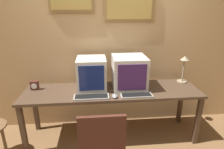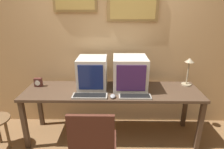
% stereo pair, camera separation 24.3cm
% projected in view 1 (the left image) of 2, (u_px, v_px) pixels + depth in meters
% --- Properties ---
extents(wall_back, '(8.00, 0.08, 2.60)m').
position_uv_depth(wall_back, '(109.00, 41.00, 2.71)').
color(wall_back, tan).
rests_on(wall_back, ground_plane).
extents(desk, '(2.34, 0.62, 0.73)m').
position_uv_depth(desk, '(112.00, 95.00, 2.53)').
color(desk, '#4C3828').
rests_on(desk, ground_plane).
extents(monitor_left, '(0.38, 0.40, 0.42)m').
position_uv_depth(monitor_left, '(92.00, 74.00, 2.49)').
color(monitor_left, beige).
rests_on(monitor_left, desk).
extents(monitor_right, '(0.44, 0.44, 0.44)m').
position_uv_depth(monitor_right, '(129.00, 73.00, 2.51)').
color(monitor_right, beige).
rests_on(monitor_right, desk).
extents(keyboard_main, '(0.43, 0.15, 0.03)m').
position_uv_depth(keyboard_main, '(91.00, 97.00, 2.28)').
color(keyboard_main, '#A8A399').
rests_on(keyboard_main, desk).
extents(keyboard_side, '(0.39, 0.13, 0.03)m').
position_uv_depth(keyboard_side, '(136.00, 95.00, 2.32)').
color(keyboard_side, '#A8A399').
rests_on(keyboard_side, desk).
extents(mouse_near_keyboard, '(0.07, 0.11, 0.04)m').
position_uv_depth(mouse_near_keyboard, '(115.00, 96.00, 2.29)').
color(mouse_near_keyboard, gray).
rests_on(mouse_near_keyboard, desk).
extents(desk_clock, '(0.10, 0.06, 0.12)m').
position_uv_depth(desk_clock, '(35.00, 85.00, 2.50)').
color(desk_clock, '#4C231E').
rests_on(desk_clock, desk).
extents(desk_lamp, '(0.14, 0.14, 0.39)m').
position_uv_depth(desk_lamp, '(184.00, 65.00, 2.69)').
color(desk_lamp, tan).
rests_on(desk_lamp, desk).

